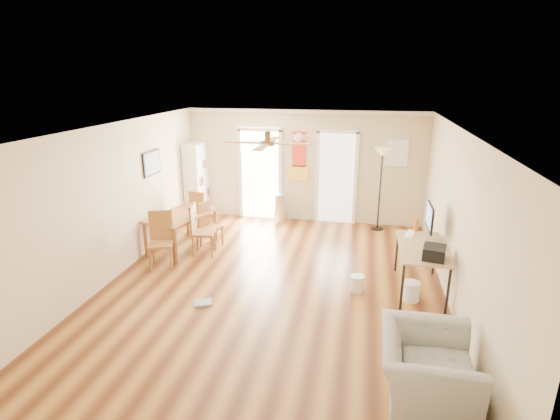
% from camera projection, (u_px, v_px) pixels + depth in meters
% --- Properties ---
extents(floor, '(7.00, 7.00, 0.00)m').
position_uv_depth(floor, '(273.00, 287.00, 7.11)').
color(floor, brown).
rests_on(floor, ground).
extents(ceiling, '(5.50, 7.00, 0.00)m').
position_uv_depth(ceiling, '(272.00, 128.00, 6.32)').
color(ceiling, silver).
rests_on(ceiling, floor).
extents(wall_back, '(5.50, 0.04, 2.60)m').
position_uv_depth(wall_back, '(304.00, 167.00, 9.98)').
color(wall_back, beige).
rests_on(wall_back, floor).
extents(wall_front, '(5.50, 0.04, 2.60)m').
position_uv_depth(wall_front, '(180.00, 344.00, 3.45)').
color(wall_front, beige).
rests_on(wall_front, floor).
extents(wall_left, '(0.04, 7.00, 2.60)m').
position_uv_depth(wall_left, '(113.00, 202.00, 7.23)').
color(wall_left, beige).
rests_on(wall_left, floor).
extents(wall_right, '(0.04, 7.00, 2.60)m').
position_uv_depth(wall_right, '(458.00, 224.00, 6.20)').
color(wall_right, beige).
rests_on(wall_right, floor).
extents(crown_molding, '(5.50, 7.00, 0.08)m').
position_uv_depth(crown_molding, '(272.00, 131.00, 6.33)').
color(crown_molding, white).
rests_on(crown_molding, wall_back).
extents(kitchen_doorway, '(0.90, 0.10, 2.10)m').
position_uv_depth(kitchen_doorway, '(260.00, 175.00, 10.24)').
color(kitchen_doorway, white).
rests_on(kitchen_doorway, wall_back).
extents(bathroom_doorway, '(0.80, 0.10, 2.10)m').
position_uv_depth(bathroom_doorway, '(336.00, 179.00, 9.91)').
color(bathroom_doorway, white).
rests_on(bathroom_doorway, wall_back).
extents(wall_decal, '(0.46, 0.03, 1.10)m').
position_uv_depth(wall_decal, '(299.00, 156.00, 9.91)').
color(wall_decal, red).
rests_on(wall_decal, wall_back).
extents(ac_grille, '(0.50, 0.04, 0.60)m').
position_uv_depth(ac_grille, '(397.00, 153.00, 9.45)').
color(ac_grille, white).
rests_on(ac_grille, wall_back).
extents(framed_poster, '(0.04, 0.66, 0.48)m').
position_uv_depth(framed_poster, '(152.00, 163.00, 8.41)').
color(framed_poster, black).
rests_on(framed_poster, wall_left).
extents(ceiling_fan, '(1.24, 1.24, 0.20)m').
position_uv_depth(ceiling_fan, '(268.00, 143.00, 6.09)').
color(ceiling_fan, '#593819').
rests_on(ceiling_fan, ceiling).
extents(bookshelf, '(0.40, 0.84, 1.83)m').
position_uv_depth(bookshelf, '(197.00, 181.00, 10.30)').
color(bookshelf, white).
rests_on(bookshelf, floor).
extents(dining_table, '(1.18, 1.58, 0.71)m').
position_uv_depth(dining_table, '(182.00, 231.00, 8.62)').
color(dining_table, '#9D5D32').
rests_on(dining_table, floor).
extents(dining_chair_right_a, '(0.47, 0.47, 0.90)m').
position_uv_depth(dining_chair_right_a, '(211.00, 225.00, 8.66)').
color(dining_chair_right_a, '#966330').
rests_on(dining_chair_right_a, floor).
extents(dining_chair_right_b, '(0.47, 0.47, 1.00)m').
position_uv_depth(dining_chair_right_b, '(203.00, 230.00, 8.26)').
color(dining_chair_right_b, '#955A30').
rests_on(dining_chair_right_b, floor).
extents(dining_chair_near, '(0.53, 0.53, 1.01)m').
position_uv_depth(dining_chair_near, '(161.00, 241.00, 7.69)').
color(dining_chair_near, '#9B6632').
rests_on(dining_chair_near, floor).
extents(dining_chair_far, '(0.46, 0.46, 0.94)m').
position_uv_depth(dining_chair_far, '(202.00, 211.00, 9.50)').
color(dining_chair_far, olive).
rests_on(dining_chair_far, floor).
extents(trash_can, '(0.37, 0.37, 0.69)m').
position_uv_depth(trash_can, '(280.00, 208.00, 10.11)').
color(trash_can, silver).
rests_on(trash_can, floor).
extents(torchiere_lamp, '(0.39, 0.39, 1.84)m').
position_uv_depth(torchiere_lamp, '(380.00, 190.00, 9.47)').
color(torchiere_lamp, black).
rests_on(torchiere_lamp, floor).
extents(computer_desk, '(0.72, 1.44, 0.77)m').
position_uv_depth(computer_desk, '(420.00, 269.00, 6.88)').
color(computer_desk, tan).
rests_on(computer_desk, floor).
extents(imac, '(0.26, 0.61, 0.57)m').
position_uv_depth(imac, '(429.00, 221.00, 7.04)').
color(imac, black).
rests_on(imac, computer_desk).
extents(keyboard, '(0.22, 0.40, 0.01)m').
position_uv_depth(keyboard, '(410.00, 234.00, 7.28)').
color(keyboard, white).
rests_on(keyboard, computer_desk).
extents(printer, '(0.38, 0.42, 0.19)m').
position_uv_depth(printer, '(434.00, 252.00, 6.30)').
color(printer, black).
rests_on(printer, computer_desk).
extents(orange_bottle, '(0.08, 0.08, 0.23)m').
position_uv_depth(orange_bottle, '(416.00, 225.00, 7.37)').
color(orange_bottle, '#D45712').
rests_on(orange_bottle, computer_desk).
extents(wastebasket_a, '(0.26, 0.26, 0.26)m').
position_uv_depth(wastebasket_a, '(357.00, 283.00, 6.95)').
color(wastebasket_a, white).
rests_on(wastebasket_a, floor).
extents(wastebasket_b, '(0.33, 0.33, 0.31)m').
position_uv_depth(wastebasket_b, '(411.00, 291.00, 6.66)').
color(wastebasket_b, white).
rests_on(wastebasket_b, floor).
extents(floor_cloth, '(0.32, 0.29, 0.04)m').
position_uv_depth(floor_cloth, '(203.00, 303.00, 6.58)').
color(floor_cloth, gray).
rests_on(floor_cloth, floor).
extents(armchair, '(1.01, 1.14, 0.73)m').
position_uv_depth(armchair, '(427.00, 369.00, 4.58)').
color(armchair, '#969691').
rests_on(armchair, floor).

